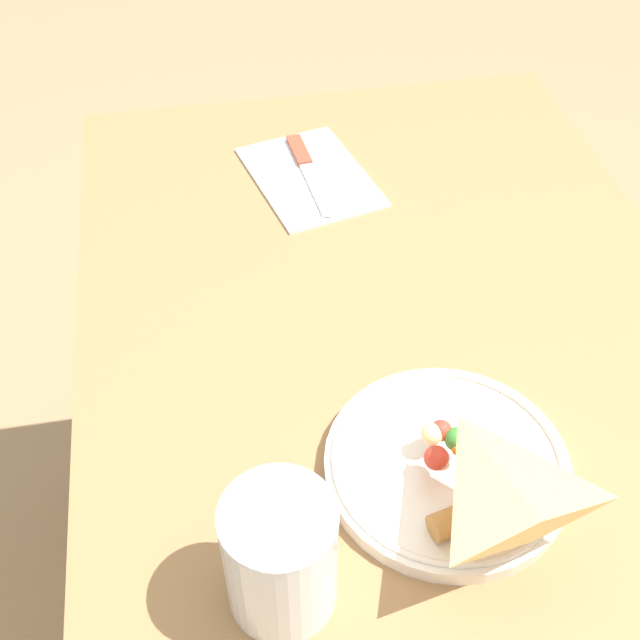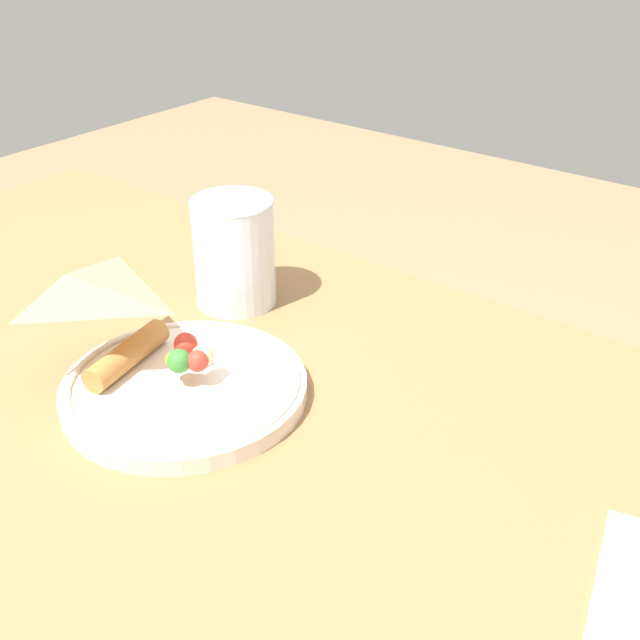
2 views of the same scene
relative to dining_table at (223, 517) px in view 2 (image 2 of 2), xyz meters
name	(u,v)px [view 2 (image 2 of 2)]	position (x,y,z in m)	size (l,w,h in m)	color
dining_table	(223,517)	(0.00, 0.00, 0.00)	(1.28, 0.69, 0.78)	olive
plate_pizza	(182,382)	(0.05, -0.01, 0.13)	(0.22, 0.22, 0.05)	silver
milk_glass	(235,255)	(0.13, -0.17, 0.17)	(0.09, 0.09, 0.12)	white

